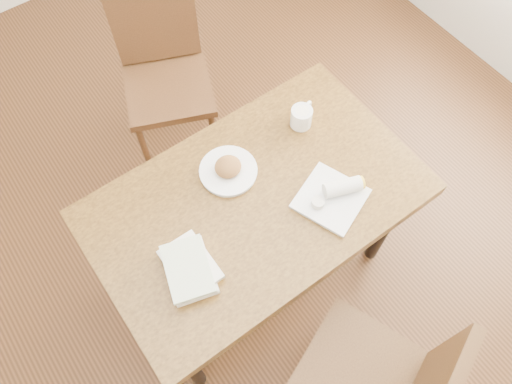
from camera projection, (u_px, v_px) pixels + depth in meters
ground at (256, 268)px, 2.53m from camera, size 4.00×5.00×0.01m
room_walls at (256, 10)px, 1.09m from camera, size 4.02×5.02×2.80m
table at (256, 209)px, 1.94m from camera, size 1.24×0.76×0.75m
chair_far at (163, 66)px, 2.44m from camera, size 0.55×0.55×0.95m
plate_scone at (228, 170)px, 1.90m from camera, size 0.22×0.22×0.07m
coffee_mug at (302, 116)px, 1.99m from camera, size 0.12×0.09×0.09m
plate_burrito at (335, 195)px, 1.84m from camera, size 0.29×0.29×0.08m
book_stack at (189, 268)px, 1.70m from camera, size 0.21×0.25×0.06m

